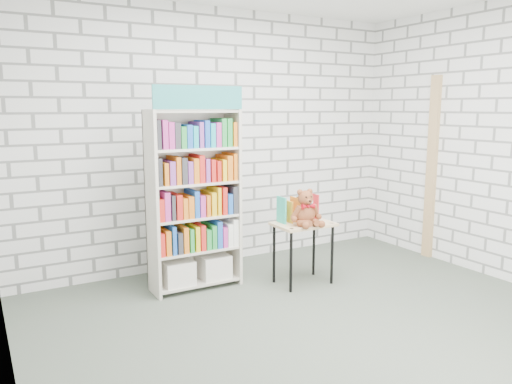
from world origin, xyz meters
TOP-DOWN VIEW (x-y plane):
  - ground at (0.00, 0.00)m, footprint 4.50×4.50m
  - room_shell at (0.00, 0.00)m, footprint 4.52×4.02m
  - bookshelf at (-0.56, 1.36)m, footprint 0.86×0.34m
  - display_table at (0.41, 0.93)m, footprint 0.58×0.41m
  - table_books at (0.42, 1.02)m, footprint 0.40×0.18m
  - teddy_bear at (0.38, 0.83)m, footprint 0.33×0.31m
  - door_trim at (2.23, 0.95)m, footprint 0.05×0.12m

SIDE VIEW (x-z plane):
  - ground at x=0.00m, z-range 0.00..0.00m
  - display_table at x=0.41m, z-range 0.22..0.84m
  - table_books at x=0.42m, z-range 0.62..0.86m
  - teddy_bear at x=0.38m, z-range 0.58..0.94m
  - bookshelf at x=-0.56m, z-range -0.08..1.85m
  - door_trim at x=2.23m, z-range 0.00..2.10m
  - room_shell at x=0.00m, z-range 0.38..3.19m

